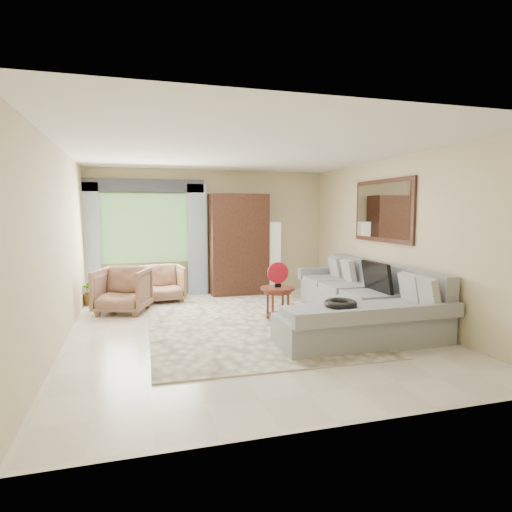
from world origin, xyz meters
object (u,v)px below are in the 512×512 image
object	(u,v)px
armchair_left	(123,290)
floor_lamp	(274,257)
sectional_sofa	(360,306)
tv_screen	(377,277)
potted_plant	(91,291)
armoire	(239,244)
coffee_table	(278,303)
armchair_right	(163,284)

from	to	relation	value
armchair_left	floor_lamp	xyz separation A→B (m)	(3.13, 1.17, 0.36)
sectional_sofa	floor_lamp	size ratio (longest dim) A/B	2.31
tv_screen	potted_plant	world-z (taller)	tv_screen
armchair_left	armoire	xyz separation A→B (m)	(2.33, 1.11, 0.66)
sectional_sofa	armchair_left	world-z (taller)	sectional_sofa
coffee_table	armchair_left	size ratio (longest dim) A/B	0.64
tv_screen	coffee_table	xyz separation A→B (m)	(-1.45, 0.50, -0.43)
tv_screen	potted_plant	distance (m)	5.15
armchair_right	floor_lamp	xyz separation A→B (m)	(2.41, 0.44, 0.40)
armchair_left	potted_plant	size ratio (longest dim) A/B	1.66
armchair_left	coffee_table	bearing A→B (deg)	-9.96
tv_screen	coffee_table	bearing A→B (deg)	160.85
coffee_table	floor_lamp	size ratio (longest dim) A/B	0.37
potted_plant	sectional_sofa	bearing A→B (deg)	-32.16
sectional_sofa	armchair_right	distance (m)	3.79
armoire	armchair_left	bearing A→B (deg)	-154.50
sectional_sofa	armoire	bearing A→B (deg)	113.06
floor_lamp	potted_plant	bearing A→B (deg)	-174.57
armchair_right	floor_lamp	size ratio (longest dim) A/B	0.52
sectional_sofa	floor_lamp	distance (m)	3.03
armchair_right	armoire	distance (m)	1.79
tv_screen	armoire	distance (m)	3.30
armchair_left	armchair_right	world-z (taller)	armchair_left
tv_screen	coffee_table	world-z (taller)	tv_screen
coffee_table	potted_plant	world-z (taller)	coffee_table
potted_plant	armoire	distance (m)	3.03
armoire	floor_lamp	bearing A→B (deg)	4.29
potted_plant	armoire	world-z (taller)	armoire
coffee_table	armoire	size ratio (longest dim) A/B	0.26
coffee_table	armchair_left	distance (m)	2.71
coffee_table	floor_lamp	distance (m)	2.62
coffee_table	potted_plant	bearing A→B (deg)	144.37
armchair_right	potted_plant	size ratio (longest dim) A/B	1.51
armchair_right	potted_plant	xyz separation A→B (m)	(-1.30, 0.09, -0.10)
tv_screen	armoire	world-z (taller)	armoire
potted_plant	coffee_table	bearing A→B (deg)	-35.63
coffee_table	armchair_left	bearing A→B (deg)	151.33
coffee_table	armoire	distance (m)	2.53
sectional_sofa	potted_plant	bearing A→B (deg)	147.84
tv_screen	coffee_table	size ratio (longest dim) A/B	1.35
armchair_left	armoire	bearing A→B (deg)	44.21
coffee_table	potted_plant	size ratio (longest dim) A/B	1.07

